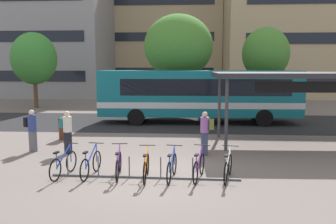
{
  "coord_description": "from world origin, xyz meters",
  "views": [
    {
      "loc": [
        1.23,
        -10.82,
        3.56
      ],
      "look_at": [
        0.19,
        4.66,
        1.45
      ],
      "focal_mm": 37.44,
      "sensor_mm": 36.0,
      "label": 1
    }
  ],
  "objects_px": {
    "parked_bicycle_purple_5": "(199,167)",
    "parked_bicycle_white_6": "(228,168)",
    "city_bus": "(198,94)",
    "parked_bicycle_blue_0": "(64,165)",
    "parked_bicycle_blue_4": "(172,168)",
    "commuter_black_pack_2": "(32,128)",
    "parked_bicycle_blue_1": "(91,164)",
    "commuter_olive_pack_0": "(206,130)",
    "street_tree_1": "(178,46)",
    "commuter_teal_pack_1": "(67,129)",
    "trash_bin": "(64,129)",
    "street_tree_2": "(34,59)",
    "parked_bicycle_orange_3": "(146,168)",
    "street_tree_0": "(266,54)",
    "transit_shelter": "(294,77)",
    "parked_bicycle_purple_2": "(119,165)"
  },
  "relations": [
    {
      "from": "parked_bicycle_orange_3",
      "to": "transit_shelter",
      "type": "relative_size",
      "value": 0.24
    },
    {
      "from": "commuter_black_pack_2",
      "to": "commuter_teal_pack_1",
      "type": "bearing_deg",
      "value": 16.11
    },
    {
      "from": "parked_bicycle_purple_5",
      "to": "street_tree_2",
      "type": "distance_m",
      "value": 22.2
    },
    {
      "from": "trash_bin",
      "to": "city_bus",
      "type": "bearing_deg",
      "value": 39.42
    },
    {
      "from": "parked_bicycle_white_6",
      "to": "commuter_olive_pack_0",
      "type": "distance_m",
      "value": 3.07
    },
    {
      "from": "parked_bicycle_blue_4",
      "to": "transit_shelter",
      "type": "relative_size",
      "value": 0.24
    },
    {
      "from": "parked_bicycle_blue_1",
      "to": "transit_shelter",
      "type": "xyz_separation_m",
      "value": [
        7.7,
        5.14,
        2.64
      ]
    },
    {
      "from": "parked_bicycle_purple_2",
      "to": "transit_shelter",
      "type": "relative_size",
      "value": 0.24
    },
    {
      "from": "parked_bicycle_orange_3",
      "to": "commuter_teal_pack_1",
      "type": "relative_size",
      "value": 1.0
    },
    {
      "from": "city_bus",
      "to": "street_tree_2",
      "type": "relative_size",
      "value": 1.96
    },
    {
      "from": "city_bus",
      "to": "parked_bicycle_blue_0",
      "type": "distance_m",
      "value": 11.75
    },
    {
      "from": "parked_bicycle_orange_3",
      "to": "parked_bicycle_white_6",
      "type": "distance_m",
      "value": 2.54
    },
    {
      "from": "city_bus",
      "to": "trash_bin",
      "type": "distance_m",
      "value": 8.44
    },
    {
      "from": "parked_bicycle_orange_3",
      "to": "parked_bicycle_blue_0",
      "type": "bearing_deg",
      "value": 84.78
    },
    {
      "from": "street_tree_2",
      "to": "commuter_teal_pack_1",
      "type": "bearing_deg",
      "value": -61.57
    },
    {
      "from": "parked_bicycle_blue_1",
      "to": "street_tree_0",
      "type": "bearing_deg",
      "value": -23.84
    },
    {
      "from": "transit_shelter",
      "to": "street_tree_2",
      "type": "distance_m",
      "value": 21.33
    },
    {
      "from": "city_bus",
      "to": "parked_bicycle_purple_2",
      "type": "xyz_separation_m",
      "value": [
        -2.68,
        -10.76,
        -1.39
      ]
    },
    {
      "from": "parked_bicycle_white_6",
      "to": "street_tree_2",
      "type": "relative_size",
      "value": 0.27
    },
    {
      "from": "parked_bicycle_blue_1",
      "to": "commuter_olive_pack_0",
      "type": "height_order",
      "value": "commuter_olive_pack_0"
    },
    {
      "from": "parked_bicycle_orange_3",
      "to": "parked_bicycle_white_6",
      "type": "relative_size",
      "value": 1.02
    },
    {
      "from": "city_bus",
      "to": "parked_bicycle_purple_2",
      "type": "height_order",
      "value": "city_bus"
    },
    {
      "from": "parked_bicycle_white_6",
      "to": "street_tree_1",
      "type": "xyz_separation_m",
      "value": [
        -2.1,
        14.43,
        4.44
      ]
    },
    {
      "from": "parked_bicycle_blue_0",
      "to": "transit_shelter",
      "type": "xyz_separation_m",
      "value": [
        8.57,
        5.21,
        2.64
      ]
    },
    {
      "from": "parked_bicycle_blue_0",
      "to": "parked_bicycle_purple_2",
      "type": "xyz_separation_m",
      "value": [
        1.78,
        0.02,
        0.0
      ]
    },
    {
      "from": "city_bus",
      "to": "street_tree_0",
      "type": "height_order",
      "value": "street_tree_0"
    },
    {
      "from": "parked_bicycle_purple_5",
      "to": "commuter_olive_pack_0",
      "type": "distance_m",
      "value": 3.0
    },
    {
      "from": "parked_bicycle_blue_1",
      "to": "commuter_teal_pack_1",
      "type": "xyz_separation_m",
      "value": [
        -1.77,
        2.81,
        0.61
      ]
    },
    {
      "from": "street_tree_2",
      "to": "parked_bicycle_blue_0",
      "type": "bearing_deg",
      "value": -63.26
    },
    {
      "from": "parked_bicycle_purple_2",
      "to": "trash_bin",
      "type": "relative_size",
      "value": 1.67
    },
    {
      "from": "parked_bicycle_purple_5",
      "to": "street_tree_1",
      "type": "bearing_deg",
      "value": 17.15
    },
    {
      "from": "transit_shelter",
      "to": "street_tree_2",
      "type": "bearing_deg",
      "value": 142.87
    },
    {
      "from": "parked_bicycle_orange_3",
      "to": "trash_bin",
      "type": "relative_size",
      "value": 1.67
    },
    {
      "from": "trash_bin",
      "to": "street_tree_2",
      "type": "height_order",
      "value": "street_tree_2"
    },
    {
      "from": "parked_bicycle_blue_0",
      "to": "parked_bicycle_purple_5",
      "type": "bearing_deg",
      "value": -81.32
    },
    {
      "from": "parked_bicycle_blue_4",
      "to": "commuter_black_pack_2",
      "type": "distance_m",
      "value": 6.76
    },
    {
      "from": "parked_bicycle_blue_4",
      "to": "commuter_teal_pack_1",
      "type": "xyz_separation_m",
      "value": [
        -4.38,
        2.97,
        0.61
      ]
    },
    {
      "from": "parked_bicycle_purple_5",
      "to": "parked_bicycle_white_6",
      "type": "xyz_separation_m",
      "value": [
        0.9,
        -0.02,
        0.0
      ]
    },
    {
      "from": "parked_bicycle_orange_3",
      "to": "parked_bicycle_purple_5",
      "type": "distance_m",
      "value": 1.64
    },
    {
      "from": "parked_bicycle_blue_1",
      "to": "parked_bicycle_purple_5",
      "type": "bearing_deg",
      "value": -85.13
    },
    {
      "from": "street_tree_2",
      "to": "street_tree_1",
      "type": "bearing_deg",
      "value": -14.56
    },
    {
      "from": "parked_bicycle_blue_4",
      "to": "street_tree_0",
      "type": "distance_m",
      "value": 16.35
    },
    {
      "from": "street_tree_0",
      "to": "parked_bicycle_blue_1",
      "type": "bearing_deg",
      "value": -119.83
    },
    {
      "from": "street_tree_1",
      "to": "street_tree_2",
      "type": "xyz_separation_m",
      "value": [
        -11.94,
        3.1,
        -0.79
      ]
    },
    {
      "from": "street_tree_0",
      "to": "city_bus",
      "type": "bearing_deg",
      "value": -140.81
    },
    {
      "from": "parked_bicycle_blue_0",
      "to": "street_tree_2",
      "type": "distance_m",
      "value": 19.95
    },
    {
      "from": "city_bus",
      "to": "commuter_teal_pack_1",
      "type": "relative_size",
      "value": 6.99
    },
    {
      "from": "parked_bicycle_blue_0",
      "to": "parked_bicycle_white_6",
      "type": "relative_size",
      "value": 1.01
    },
    {
      "from": "parked_bicycle_orange_3",
      "to": "transit_shelter",
      "type": "height_order",
      "value": "transit_shelter"
    },
    {
      "from": "parked_bicycle_purple_2",
      "to": "parked_bicycle_orange_3",
      "type": "relative_size",
      "value": 1.0
    }
  ]
}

